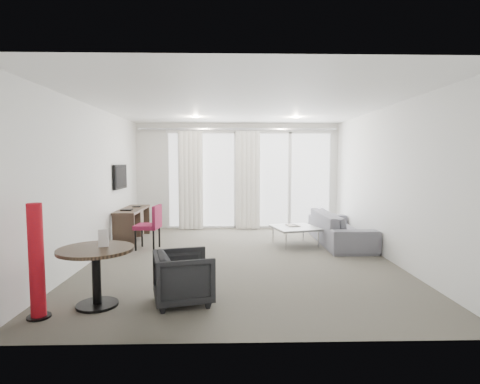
{
  "coord_description": "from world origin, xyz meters",
  "views": [
    {
      "loc": [
        -0.17,
        -6.32,
        1.67
      ],
      "look_at": [
        0.0,
        0.6,
        1.1
      ],
      "focal_mm": 28.0,
      "sensor_mm": 36.0,
      "label": 1
    }
  ],
  "objects_px": {
    "rattan_chair_b": "(308,203)",
    "desk_chair": "(147,227)",
    "tub_armchair": "(183,277)",
    "rattan_chair_a": "(263,203)",
    "coffee_table": "(295,236)",
    "sofa": "(340,228)",
    "red_lamp": "(36,261)",
    "desk": "(132,224)",
    "round_table": "(97,277)"
  },
  "relations": [
    {
      "from": "rattan_chair_b",
      "to": "desk_chair",
      "type": "bearing_deg",
      "value": -116.17
    },
    {
      "from": "tub_armchair",
      "to": "rattan_chair_a",
      "type": "xyz_separation_m",
      "value": [
        1.48,
        6.41,
        0.15
      ]
    },
    {
      "from": "coffee_table",
      "to": "sofa",
      "type": "bearing_deg",
      "value": 9.65
    },
    {
      "from": "sofa",
      "to": "red_lamp",
      "type": "bearing_deg",
      "value": 129.58
    },
    {
      "from": "coffee_table",
      "to": "rattan_chair_a",
      "type": "xyz_separation_m",
      "value": [
        -0.35,
        3.42,
        0.27
      ]
    },
    {
      "from": "coffee_table",
      "to": "rattan_chair_b",
      "type": "xyz_separation_m",
      "value": [
        1.0,
        3.51,
        0.25
      ]
    },
    {
      "from": "desk_chair",
      "to": "rattan_chair_b",
      "type": "height_order",
      "value": "rattan_chair_b"
    },
    {
      "from": "coffee_table",
      "to": "desk",
      "type": "bearing_deg",
      "value": 170.37
    },
    {
      "from": "rattan_chair_a",
      "to": "rattan_chair_b",
      "type": "bearing_deg",
      "value": 13.69
    },
    {
      "from": "desk_chair",
      "to": "sofa",
      "type": "bearing_deg",
      "value": 12.97
    },
    {
      "from": "red_lamp",
      "to": "coffee_table",
      "type": "bearing_deg",
      "value": 45.36
    },
    {
      "from": "round_table",
      "to": "rattan_chair_b",
      "type": "distance_m",
      "value": 7.62
    },
    {
      "from": "red_lamp",
      "to": "coffee_table",
      "type": "distance_m",
      "value": 4.77
    },
    {
      "from": "sofa",
      "to": "rattan_chair_b",
      "type": "distance_m",
      "value": 3.36
    },
    {
      "from": "round_table",
      "to": "sofa",
      "type": "bearing_deg",
      "value": 40.57
    },
    {
      "from": "red_lamp",
      "to": "sofa",
      "type": "bearing_deg",
      "value": 39.58
    },
    {
      "from": "red_lamp",
      "to": "tub_armchair",
      "type": "height_order",
      "value": "red_lamp"
    },
    {
      "from": "red_lamp",
      "to": "rattan_chair_b",
      "type": "relative_size",
      "value": 1.42
    },
    {
      "from": "red_lamp",
      "to": "rattan_chair_a",
      "type": "xyz_separation_m",
      "value": [
        2.98,
        6.8,
        -0.16
      ]
    },
    {
      "from": "round_table",
      "to": "desk_chair",
      "type": "bearing_deg",
      "value": 90.76
    },
    {
      "from": "round_table",
      "to": "rattan_chair_a",
      "type": "relative_size",
      "value": 0.93
    },
    {
      "from": "red_lamp",
      "to": "rattan_chair_a",
      "type": "bearing_deg",
      "value": 66.3
    },
    {
      "from": "desk",
      "to": "coffee_table",
      "type": "height_order",
      "value": "desk"
    },
    {
      "from": "round_table",
      "to": "red_lamp",
      "type": "distance_m",
      "value": 0.66
    },
    {
      "from": "red_lamp",
      "to": "tub_armchair",
      "type": "distance_m",
      "value": 1.58
    },
    {
      "from": "sofa",
      "to": "rattan_chair_b",
      "type": "height_order",
      "value": "rattan_chair_b"
    },
    {
      "from": "desk",
      "to": "coffee_table",
      "type": "relative_size",
      "value": 1.74
    },
    {
      "from": "round_table",
      "to": "rattan_chair_b",
      "type": "bearing_deg",
      "value": 59.84
    },
    {
      "from": "round_table",
      "to": "tub_armchair",
      "type": "xyz_separation_m",
      "value": [
        0.99,
        0.08,
        -0.03
      ]
    },
    {
      "from": "coffee_table",
      "to": "rattan_chair_b",
      "type": "relative_size",
      "value": 0.94
    },
    {
      "from": "round_table",
      "to": "sofa",
      "type": "xyz_separation_m",
      "value": [
        3.77,
        3.23,
        -0.02
      ]
    },
    {
      "from": "desk_chair",
      "to": "coffee_table",
      "type": "relative_size",
      "value": 1.03
    },
    {
      "from": "coffee_table",
      "to": "sofa",
      "type": "distance_m",
      "value": 0.97
    },
    {
      "from": "red_lamp",
      "to": "tub_armchair",
      "type": "relative_size",
      "value": 1.84
    },
    {
      "from": "sofa",
      "to": "rattan_chair_b",
      "type": "relative_size",
      "value": 2.51
    },
    {
      "from": "round_table",
      "to": "tub_armchair",
      "type": "distance_m",
      "value": 0.99
    },
    {
      "from": "red_lamp",
      "to": "sofa",
      "type": "relative_size",
      "value": 0.56
    },
    {
      "from": "rattan_chair_a",
      "to": "desk",
      "type": "bearing_deg",
      "value": -127.09
    },
    {
      "from": "desk",
      "to": "rattan_chair_a",
      "type": "xyz_separation_m",
      "value": [
        3.01,
        2.84,
        0.12
      ]
    },
    {
      "from": "desk_chair",
      "to": "round_table",
      "type": "height_order",
      "value": "desk_chair"
    },
    {
      "from": "desk",
      "to": "red_lamp",
      "type": "bearing_deg",
      "value": -89.65
    },
    {
      "from": "desk_chair",
      "to": "rattan_chair_a",
      "type": "bearing_deg",
      "value": 62.44
    },
    {
      "from": "rattan_chair_a",
      "to": "rattan_chair_b",
      "type": "distance_m",
      "value": 1.36
    },
    {
      "from": "tub_armchair",
      "to": "coffee_table",
      "type": "height_order",
      "value": "tub_armchair"
    },
    {
      "from": "desk",
      "to": "tub_armchair",
      "type": "height_order",
      "value": "desk"
    },
    {
      "from": "rattan_chair_a",
      "to": "rattan_chair_b",
      "type": "height_order",
      "value": "rattan_chair_a"
    },
    {
      "from": "sofa",
      "to": "rattan_chair_b",
      "type": "bearing_deg",
      "value": -0.9
    },
    {
      "from": "rattan_chair_a",
      "to": "sofa",
      "type": "bearing_deg",
      "value": -58.71
    },
    {
      "from": "round_table",
      "to": "rattan_chair_b",
      "type": "height_order",
      "value": "rattan_chair_b"
    },
    {
      "from": "desk",
      "to": "round_table",
      "type": "xyz_separation_m",
      "value": [
        0.54,
        -3.64,
        0.01
      ]
    }
  ]
}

